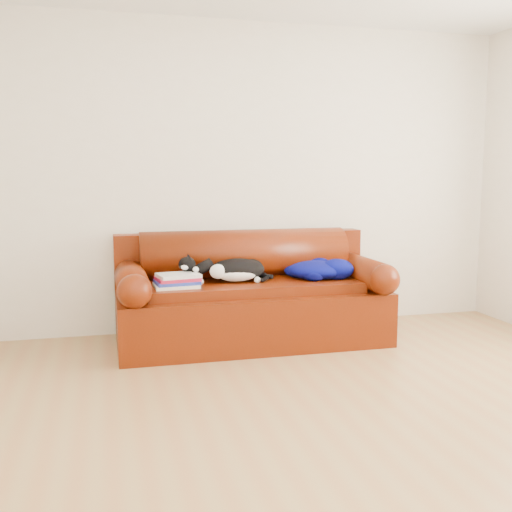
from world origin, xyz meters
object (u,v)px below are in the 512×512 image
(sofa_base, at_px, (252,313))
(blanket, at_px, (318,269))
(book_stack, at_px, (177,281))
(cat, at_px, (237,271))

(sofa_base, bearing_deg, blanket, -1.95)
(sofa_base, relative_size, blanket, 3.83)
(book_stack, height_order, blanket, blanket)
(sofa_base, xyz_separation_m, blanket, (0.55, -0.02, 0.34))
(sofa_base, height_order, blanket, blanket)
(blanket, bearing_deg, sofa_base, 178.05)
(sofa_base, bearing_deg, book_stack, -167.22)
(sofa_base, distance_m, cat, 0.38)
(book_stack, height_order, cat, cat)
(book_stack, relative_size, cat, 0.52)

